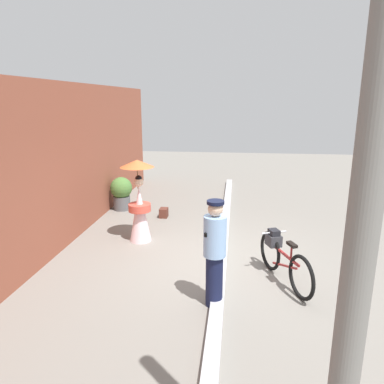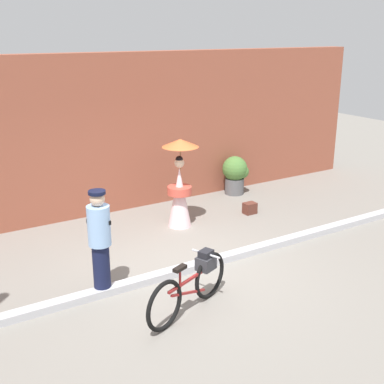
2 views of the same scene
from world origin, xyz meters
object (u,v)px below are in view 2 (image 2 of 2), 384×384
at_px(person_officer, 100,240).
at_px(potted_plant_by_door, 235,173).
at_px(person_with_parasol, 180,185).
at_px(bicycle_near_officer, 192,283).
at_px(backpack_on_pavement, 250,208).

xyz_separation_m(person_officer, potted_plant_by_door, (4.64, 2.91, -0.36)).
bearing_deg(person_with_parasol, person_officer, -143.41).
relative_size(bicycle_near_officer, backpack_on_pavement, 6.17).
bearing_deg(potted_plant_by_door, backpack_on_pavement, -113.06).
height_order(potted_plant_by_door, backpack_on_pavement, potted_plant_by_door).
distance_m(person_officer, backpack_on_pavement, 4.45).
bearing_deg(person_with_parasol, backpack_on_pavement, -6.84).
bearing_deg(person_officer, person_with_parasol, 36.59).
xyz_separation_m(bicycle_near_officer, person_with_parasol, (1.50, 2.91, 0.46)).
distance_m(person_officer, person_with_parasol, 3.01).
xyz_separation_m(person_with_parasol, potted_plant_by_door, (2.23, 1.12, -0.36)).
bearing_deg(person_officer, bicycle_near_officer, -50.47).
height_order(person_officer, person_with_parasol, person_with_parasol).
distance_m(potted_plant_by_door, backpack_on_pavement, 1.48).
bearing_deg(person_officer, potted_plant_by_door, 32.09).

